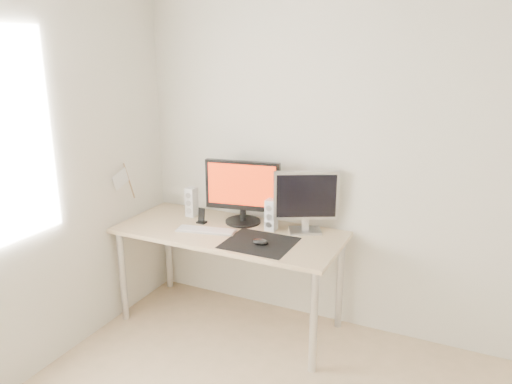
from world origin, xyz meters
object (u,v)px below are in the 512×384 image
(phone_dock, at_px, (202,219))
(second_monitor, at_px, (306,199))
(speaker_right, at_px, (271,215))
(keyboard, at_px, (206,230))
(desk, at_px, (229,241))
(mouse, at_px, (260,242))
(main_monitor, at_px, (242,190))
(speaker_left, at_px, (191,202))

(phone_dock, bearing_deg, second_monitor, 12.16)
(speaker_right, xyz_separation_m, keyboard, (-0.40, -0.22, -0.10))
(desk, xyz_separation_m, keyboard, (-0.14, -0.08, 0.09))
(mouse, xyz_separation_m, phone_dock, (-0.57, 0.20, 0.01))
(keyboard, bearing_deg, main_monitor, 59.50)
(second_monitor, bearing_deg, speaker_right, -163.19)
(main_monitor, xyz_separation_m, phone_dock, (-0.27, -0.13, -0.22))
(phone_dock, bearing_deg, main_monitor, 26.21)
(keyboard, bearing_deg, speaker_right, 28.89)
(second_monitor, height_order, speaker_right, second_monitor)
(second_monitor, bearing_deg, mouse, -116.62)
(second_monitor, relative_size, phone_dock, 3.75)
(second_monitor, relative_size, keyboard, 1.00)
(mouse, xyz_separation_m, main_monitor, (-0.30, 0.33, 0.23))
(mouse, xyz_separation_m, desk, (-0.31, 0.15, -0.10))
(desk, relative_size, second_monitor, 3.68)
(desk, height_order, keyboard, keyboard)
(speaker_right, bearing_deg, speaker_left, 178.52)
(desk, distance_m, phone_dock, 0.28)
(mouse, bearing_deg, second_monitor, 63.38)
(main_monitor, bearing_deg, second_monitor, 3.32)
(mouse, bearing_deg, main_monitor, 131.67)
(mouse, xyz_separation_m, speaker_right, (-0.05, 0.29, 0.09))
(main_monitor, height_order, keyboard, main_monitor)
(desk, bearing_deg, speaker_left, 158.88)
(main_monitor, relative_size, speaker_left, 2.46)
(desk, xyz_separation_m, speaker_left, (-0.41, 0.16, 0.19))
(second_monitor, bearing_deg, desk, -157.04)
(speaker_right, bearing_deg, phone_dock, -169.95)
(mouse, relative_size, keyboard, 0.26)
(speaker_right, xyz_separation_m, phone_dock, (-0.52, -0.09, -0.08))
(second_monitor, height_order, phone_dock, second_monitor)
(desk, xyz_separation_m, speaker_right, (0.26, 0.14, 0.19))
(main_monitor, xyz_separation_m, keyboard, (-0.15, -0.26, -0.25))
(second_monitor, bearing_deg, main_monitor, -176.68)
(second_monitor, xyz_separation_m, phone_dock, (-0.75, -0.16, -0.21))
(mouse, relative_size, main_monitor, 0.21)
(speaker_left, distance_m, speaker_right, 0.67)
(desk, bearing_deg, keyboard, -149.24)
(main_monitor, xyz_separation_m, speaker_left, (-0.42, -0.02, -0.14))
(keyboard, relative_size, phone_dock, 3.75)
(speaker_left, bearing_deg, phone_dock, -35.48)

